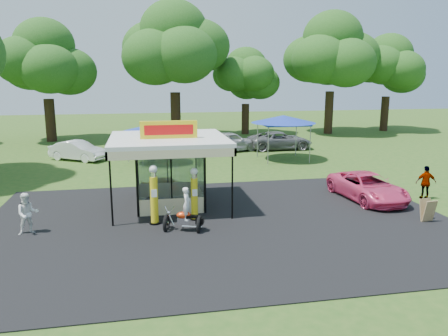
{
  "coord_description": "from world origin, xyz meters",
  "views": [
    {
      "loc": [
        -3.21,
        -15.46,
        6.18
      ],
      "look_at": [
        0.48,
        4.0,
        1.99
      ],
      "focal_mm": 35.0,
      "sensor_mm": 36.0,
      "label": 1
    }
  ],
  "objects_px": {
    "bg_car_a": "(78,151)",
    "bg_car_d": "(280,140)",
    "tent_west": "(151,128)",
    "tent_east": "(283,120)",
    "motorcycle": "(185,214)",
    "gas_pump_right": "(194,195)",
    "spectator_west": "(28,214)",
    "bg_car_c": "(230,142)",
    "spectator_east_b": "(426,183)",
    "gas_station_kiosk": "(169,170)",
    "gas_pump_left": "(154,196)",
    "kiosk_car": "(167,185)",
    "a_frame_sign": "(428,211)",
    "pink_sedan": "(367,187)",
    "bg_car_b": "(177,142)"
  },
  "relations": [
    {
      "from": "gas_station_kiosk",
      "to": "tent_west",
      "type": "bearing_deg",
      "value": 92.81
    },
    {
      "from": "gas_pump_right",
      "to": "spectator_east_b",
      "type": "bearing_deg",
      "value": 5.44
    },
    {
      "from": "gas_pump_left",
      "to": "bg_car_d",
      "type": "height_order",
      "value": "gas_pump_left"
    },
    {
      "from": "gas_pump_right",
      "to": "spectator_west",
      "type": "distance_m",
      "value": 6.71
    },
    {
      "from": "gas_pump_left",
      "to": "bg_car_d",
      "type": "relative_size",
      "value": 0.47
    },
    {
      "from": "motorcycle",
      "to": "spectator_west",
      "type": "height_order",
      "value": "motorcycle"
    },
    {
      "from": "gas_station_kiosk",
      "to": "bg_car_c",
      "type": "bearing_deg",
      "value": 68.03
    },
    {
      "from": "pink_sedan",
      "to": "tent_east",
      "type": "bearing_deg",
      "value": 89.19
    },
    {
      "from": "gas_pump_right",
      "to": "pink_sedan",
      "type": "xyz_separation_m",
      "value": [
        9.0,
        1.55,
        -0.44
      ]
    },
    {
      "from": "bg_car_a",
      "to": "tent_east",
      "type": "height_order",
      "value": "tent_east"
    },
    {
      "from": "a_frame_sign",
      "to": "pink_sedan",
      "type": "xyz_separation_m",
      "value": [
        -0.83,
        3.65,
        0.18
      ]
    },
    {
      "from": "a_frame_sign",
      "to": "spectator_west",
      "type": "relative_size",
      "value": 0.58
    },
    {
      "from": "spectator_east_b",
      "to": "bg_car_b",
      "type": "distance_m",
      "value": 19.98
    },
    {
      "from": "gas_station_kiosk",
      "to": "gas_pump_right",
      "type": "distance_m",
      "value": 2.59
    },
    {
      "from": "kiosk_car",
      "to": "bg_car_a",
      "type": "xyz_separation_m",
      "value": [
        -5.96,
        10.87,
        0.24
      ]
    },
    {
      "from": "kiosk_car",
      "to": "tent_east",
      "type": "relative_size",
      "value": 0.59
    },
    {
      "from": "spectator_west",
      "to": "bg_car_c",
      "type": "relative_size",
      "value": 0.34
    },
    {
      "from": "gas_pump_left",
      "to": "bg_car_d",
      "type": "xyz_separation_m",
      "value": [
        11.22,
        17.64,
        -0.47
      ]
    },
    {
      "from": "gas_station_kiosk",
      "to": "bg_car_c",
      "type": "relative_size",
      "value": 1.08
    },
    {
      "from": "spectator_east_b",
      "to": "tent_west",
      "type": "xyz_separation_m",
      "value": [
        -13.44,
        12.05,
        1.69
      ]
    },
    {
      "from": "motorcycle",
      "to": "spectator_east_b",
      "type": "distance_m",
      "value": 12.76
    },
    {
      "from": "gas_pump_right",
      "to": "bg_car_b",
      "type": "bearing_deg",
      "value": 87.88
    },
    {
      "from": "bg_car_a",
      "to": "bg_car_c",
      "type": "xyz_separation_m",
      "value": [
        11.88,
        1.59,
        0.13
      ]
    },
    {
      "from": "bg_car_a",
      "to": "gas_station_kiosk",
      "type": "bearing_deg",
      "value": -122.01
    },
    {
      "from": "gas_pump_right",
      "to": "bg_car_c",
      "type": "relative_size",
      "value": 0.47
    },
    {
      "from": "gas_pump_left",
      "to": "kiosk_car",
      "type": "relative_size",
      "value": 0.92
    },
    {
      "from": "gas_pump_left",
      "to": "bg_car_c",
      "type": "relative_size",
      "value": 0.52
    },
    {
      "from": "gas_pump_right",
      "to": "bg_car_d",
      "type": "bearing_deg",
      "value": 61.38
    },
    {
      "from": "motorcycle",
      "to": "bg_car_c",
      "type": "xyz_separation_m",
      "value": [
        5.53,
        18.35,
        0.1
      ]
    },
    {
      "from": "motorcycle",
      "to": "gas_pump_right",
      "type": "bearing_deg",
      "value": 85.9
    },
    {
      "from": "spectator_west",
      "to": "bg_car_a",
      "type": "relative_size",
      "value": 0.39
    },
    {
      "from": "motorcycle",
      "to": "a_frame_sign",
      "type": "bearing_deg",
      "value": 13.18
    },
    {
      "from": "spectator_west",
      "to": "bg_car_c",
      "type": "bearing_deg",
      "value": 40.1
    },
    {
      "from": "pink_sedan",
      "to": "tent_east",
      "type": "relative_size",
      "value": 1.03
    },
    {
      "from": "motorcycle",
      "to": "bg_car_a",
      "type": "bearing_deg",
      "value": 128.07
    },
    {
      "from": "motorcycle",
      "to": "bg_car_c",
      "type": "relative_size",
      "value": 0.39
    },
    {
      "from": "gas_pump_right",
      "to": "kiosk_car",
      "type": "relative_size",
      "value": 0.83
    },
    {
      "from": "gas_station_kiosk",
      "to": "spectator_east_b",
      "type": "distance_m",
      "value": 12.99
    },
    {
      "from": "bg_car_a",
      "to": "bg_car_d",
      "type": "relative_size",
      "value": 0.8
    },
    {
      "from": "gas_station_kiosk",
      "to": "a_frame_sign",
      "type": "bearing_deg",
      "value": -22.41
    },
    {
      "from": "bg_car_c",
      "to": "a_frame_sign",
      "type": "bearing_deg",
      "value": 175.73
    },
    {
      "from": "bg_car_b",
      "to": "tent_west",
      "type": "bearing_deg",
      "value": 161.04
    },
    {
      "from": "gas_pump_left",
      "to": "spectator_east_b",
      "type": "distance_m",
      "value": 13.79
    },
    {
      "from": "a_frame_sign",
      "to": "bg_car_c",
      "type": "relative_size",
      "value": 0.2
    },
    {
      "from": "bg_car_b",
      "to": "tent_east",
      "type": "distance_m",
      "value": 9.22
    },
    {
      "from": "spectator_west",
      "to": "bg_car_d",
      "type": "xyz_separation_m",
      "value": [
        16.17,
        17.89,
        -0.09
      ]
    },
    {
      "from": "gas_pump_left",
      "to": "kiosk_car",
      "type": "distance_m",
      "value": 4.92
    },
    {
      "from": "kiosk_car",
      "to": "gas_pump_left",
      "type": "bearing_deg",
      "value": 170.41
    },
    {
      "from": "kiosk_car",
      "to": "spectator_east_b",
      "type": "xyz_separation_m",
      "value": [
        12.91,
        -3.4,
        0.38
      ]
    },
    {
      "from": "tent_west",
      "to": "tent_east",
      "type": "bearing_deg",
      "value": -2.3
    }
  ]
}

